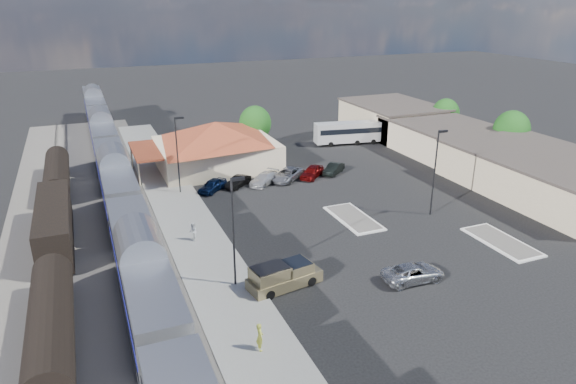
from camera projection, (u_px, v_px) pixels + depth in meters
name	position (u px, v px, depth m)	size (l,w,h in m)	color
ground	(327.00, 233.00, 49.41)	(280.00, 280.00, 0.00)	black
railbed	(92.00, 235.00, 48.87)	(16.00, 100.00, 0.12)	#4C4944
platform	(190.00, 228.00, 50.32)	(5.50, 92.00, 0.18)	gray
passenger_train	(116.00, 185.00, 53.69)	(3.00, 104.00, 5.55)	silver
freight_cars	(55.00, 226.00, 46.29)	(2.80, 46.00, 4.00)	black
station_depot	(216.00, 145.00, 67.46)	(18.35, 12.24, 6.20)	beige
buildings_east	(463.00, 144.00, 70.89)	(14.40, 51.40, 4.80)	#C6B28C
traffic_island_south	(354.00, 218.00, 52.52)	(3.30, 7.50, 0.21)	silver
traffic_island_north	(501.00, 242.00, 47.41)	(3.30, 7.50, 0.21)	silver
lamp_plat_s	(234.00, 224.00, 38.47)	(1.08, 0.25, 9.00)	black
lamp_plat_n	(178.00, 149.00, 57.51)	(1.08, 0.25, 9.00)	black
lamp_lot	(436.00, 166.00, 51.81)	(1.08, 0.25, 9.00)	black
tree_east_b	(511.00, 130.00, 70.35)	(4.94, 4.94, 6.96)	#382314
tree_east_c	(445.00, 114.00, 82.63)	(4.41, 4.41, 6.21)	#382314
tree_depot	(255.00, 123.00, 75.01)	(4.71, 4.71, 6.63)	#382314
pickup_truck	(285.00, 276.00, 39.89)	(6.14, 3.07, 2.03)	#9C8C60
suv	(413.00, 273.00, 40.85)	(2.35, 5.10, 1.42)	#AAADB2
coach_bus	(349.00, 132.00, 78.90)	(10.82, 4.00, 3.40)	silver
person_a	(260.00, 337.00, 32.42)	(0.70, 0.46, 1.93)	#D3D743
person_b	(193.00, 232.00, 47.22)	(0.84, 0.65, 1.72)	white
parked_car_a	(213.00, 185.00, 59.88)	(1.69, 4.20, 1.43)	#0C1B3E
parked_car_b	(238.00, 182.00, 61.30)	(1.36, 3.89, 1.28)	black
parked_car_c	(264.00, 179.00, 62.16)	(1.92, 4.73, 1.37)	silver
parked_car_d	(288.00, 174.00, 63.54)	(2.46, 5.33, 1.48)	gray
parked_car_e	(312.00, 172.00, 64.41)	(1.77, 4.40, 1.50)	maroon
parked_car_f	(334.00, 169.00, 65.83)	(1.43, 4.09, 1.35)	black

